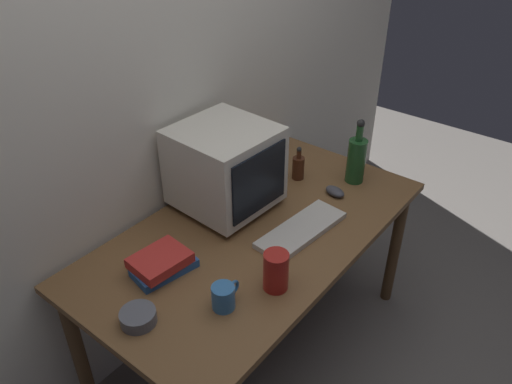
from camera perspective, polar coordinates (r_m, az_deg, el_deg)
ground_plane at (r=2.59m, az=0.00°, el=-16.97°), size 6.00×6.00×0.00m
back_wall at (r=2.11m, az=-10.30°, el=12.23°), size 4.00×0.08×2.50m
desk at (r=2.14m, az=0.00°, el=-5.91°), size 1.52×0.82×0.73m
crt_monitor at (r=2.12m, az=-3.52°, el=2.79°), size 0.40×0.41×0.37m
keyboard at (r=2.06m, az=5.14°, el=-4.29°), size 0.43×0.19×0.02m
computer_mouse at (r=2.30m, az=8.92°, el=0.06°), size 0.08×0.11×0.04m
bottle_tall at (r=2.37m, az=11.30°, el=3.72°), size 0.09×0.09×0.32m
bottle_short at (r=2.38m, az=4.81°, el=2.86°), size 0.06×0.06×0.17m
book_stack at (r=1.89m, az=-10.60°, el=-7.97°), size 0.25×0.18×0.07m
mug at (r=1.73m, az=-3.66°, el=-11.72°), size 0.12×0.08×0.09m
cd_spindle at (r=1.74m, az=-13.19°, el=-13.62°), size 0.12×0.12×0.04m
metal_canister at (r=1.77m, az=2.27°, el=-8.93°), size 0.09×0.09×0.15m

